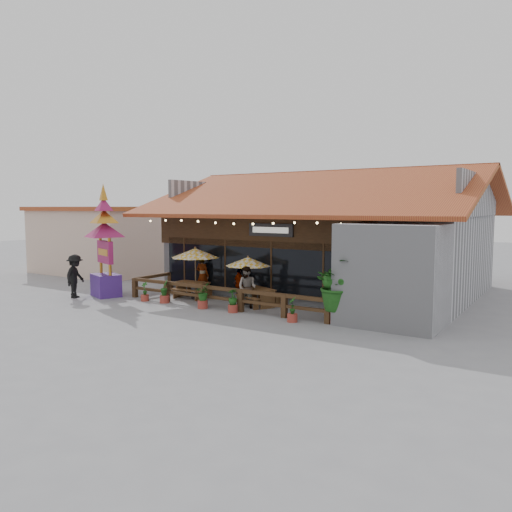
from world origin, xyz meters
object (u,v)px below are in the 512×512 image
Objects in this scene: picnic_table_right at (258,294)px; pedestrian at (75,276)px; picnic_table_left at (193,287)px; umbrella_left at (195,253)px; umbrella_right at (248,262)px; thai_sign_tower at (104,233)px; tropical_plant at (338,286)px.

picnic_table_right is 1.00× the size of pedestrian.
picnic_table_left is 5.45m from pedestrian.
umbrella_left is 1.43× the size of picnic_table_right.
picnic_table_right is (0.59, -0.09, -1.33)m from umbrella_right.
tropical_plant is (11.43, 0.80, -1.64)m from thai_sign_tower.
picnic_table_left is at bearing -179.53° from picnic_table_right.
pedestrian is at bearing -159.65° from picnic_table_right.
umbrella_left is at bearing -176.98° from umbrella_right.
pedestrian is at bearing -171.43° from tropical_plant.
umbrella_right is 1.07× the size of tropical_plant.
umbrella_left is 1.21× the size of tropical_plant.
pedestrian is (-4.53, -2.99, 0.51)m from picnic_table_left.
umbrella_left reaches higher than picnic_table_left.
tropical_plant is (4.74, -1.26, -0.48)m from umbrella_right.
umbrella_left is 0.51× the size of thai_sign_tower.
thai_sign_tower is at bearing -62.75° from pedestrian.
umbrella_left is 7.67m from tropical_plant.
umbrella_right is at bearing 3.02° from umbrella_left.
umbrella_right is 1.26× the size of pedestrian.
tropical_plant is (7.76, -1.14, 0.86)m from picnic_table_left.
tropical_plant reaches higher than pedestrian.
umbrella_left is 1.60m from picnic_table_left.
thai_sign_tower is (-3.67, -1.93, 2.50)m from picnic_table_left.
picnic_table_right is (3.61, 0.03, 0.02)m from picnic_table_left.
tropical_plant reaches higher than picnic_table_left.
umbrella_right is 0.45× the size of thai_sign_tower.
thai_sign_tower reaches higher than picnic_table_right.
thai_sign_tower is at bearing -176.01° from tropical_plant.
tropical_plant is at bearing -8.34° from picnic_table_left.
pedestrian is (-8.14, -3.02, 0.49)m from picnic_table_right.
tropical_plant is at bearing -15.72° from picnic_table_right.
tropical_plant reaches higher than picnic_table_right.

